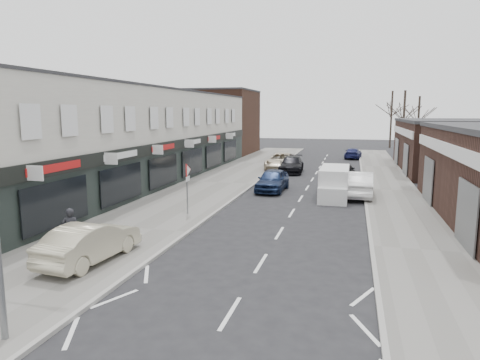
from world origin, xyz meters
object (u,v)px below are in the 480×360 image
Objects in this scene: warning_sign at (188,174)px; parked_car_right_b at (344,171)px; parked_car_right_c at (353,153)px; parked_car_left_c at (281,161)px; parked_car_left_b at (292,165)px; white_van at (334,183)px; parked_car_right_a at (359,184)px; pedestrian at (71,231)px; sedan_on_pavement at (90,242)px; parked_car_left_a at (272,180)px.

warning_sign is 16.74m from parked_car_right_b.
parked_car_right_b is 0.93× the size of parked_car_right_c.
warning_sign reaches higher than parked_car_left_c.
parked_car_left_b is at bearing -27.59° from parked_car_right_b.
parked_car_left_c is 13.43m from parked_car_right_c.
white_van is 7.91m from parked_car_right_b.
pedestrian is at bearing 55.53° from parked_car_right_a.
sedan_on_pavement is at bearing -95.12° from parked_car_left_c.
warning_sign is 7.79m from sedan_on_pavement.
sedan_on_pavement is 25.50m from parked_car_left_b.
parked_car_right_c is (-0.36, 23.45, -0.21)m from parked_car_right_a.
pedestrian is 23.87m from parked_car_right_b.
parked_car_right_b is (-1.03, 7.23, -0.15)m from parked_car_right_a.
parked_car_left_c is 7.39m from parked_car_right_b.
sedan_on_pavement is 16.20m from parked_car_left_a.
white_van reaches higher than parked_car_left_c.
parked_car_left_a reaches higher than parked_car_right_c.
parked_car_left_a is at bearing -97.82° from sedan_on_pavement.
sedan_on_pavement is at bearing -118.00° from white_van.
sedan_on_pavement is 1.34m from pedestrian.
parked_car_left_a is at bearing 58.16° from parked_car_right_b.
sedan_on_pavement is 0.86× the size of parked_car_right_a.
warning_sign is at bearing -95.14° from parked_car_left_c.
warning_sign is 10.05m from white_van.
white_van is at bearing -113.11° from sedan_on_pavement.
warning_sign is 0.64× the size of sedan_on_pavement.
white_van reaches higher than parked_car_right_a.
parked_car_left_b is 1.17× the size of parked_car_right_c.
parked_car_left_a is 1.05× the size of parked_car_right_c.
pedestrian is at bearing -97.81° from parked_car_left_c.
sedan_on_pavement is at bearing 82.64° from parked_car_right_c.
parked_car_right_a is at bearing 96.60° from parked_car_right_c.
sedan_on_pavement is 27.06m from parked_car_left_c.
parked_car_right_c is at bearing 78.69° from parked_car_left_a.
white_van reaches higher than parked_car_right_b.
white_van reaches higher than sedan_on_pavement.
warning_sign is at bearing 80.75° from parked_car_right_c.
parked_car_left_c is 1.32× the size of parked_car_right_c.
parked_car_right_a is at bearing 41.25° from warning_sign.
parked_car_right_b is at bearing -37.34° from parked_car_left_c.
pedestrian is 0.31× the size of parked_car_left_c.
parked_car_right_c is (5.34, 22.90, -0.14)m from parked_car_left_a.
warning_sign reaches higher than parked_car_left_a.
parked_car_right_b is (0.47, 7.89, -0.24)m from white_van.
parked_car_left_c is (2.45, 26.95, -0.05)m from sedan_on_pavement.
parked_car_left_a is 1.13× the size of parked_car_right_b.
parked_car_right_a reaches higher than parked_car_right_b.
white_van is 16.55m from sedan_on_pavement.
white_van is 0.99× the size of parked_car_right_a.
pedestrian is (-9.05, -14.00, 0.08)m from white_van.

